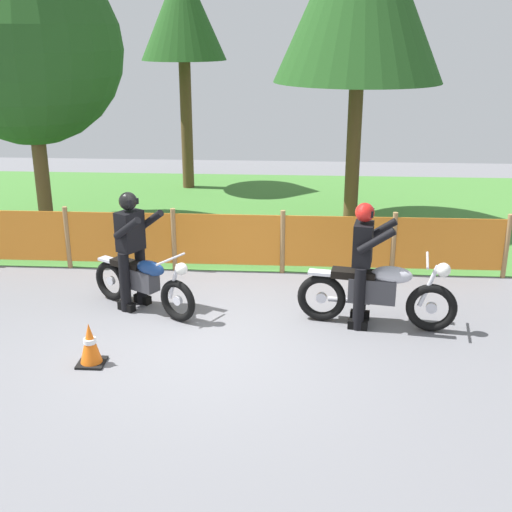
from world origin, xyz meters
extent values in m
cube|color=slate|center=(0.00, 0.00, -0.01)|extent=(24.00, 24.00, 0.02)
cube|color=#427A33|center=(0.00, 6.27, 0.01)|extent=(24.00, 7.42, 0.01)
cylinder|color=#997547|center=(-2.66, 2.56, 0.53)|extent=(0.08, 0.08, 1.05)
cylinder|color=#997547|center=(-0.89, 2.56, 0.53)|extent=(0.08, 0.08, 1.05)
cylinder|color=#997547|center=(0.89, 2.56, 0.53)|extent=(0.08, 0.08, 1.05)
cylinder|color=#997547|center=(2.66, 2.56, 0.53)|extent=(0.08, 0.08, 1.05)
cylinder|color=#997547|center=(4.43, 2.56, 0.53)|extent=(0.08, 0.08, 1.05)
cube|color=orange|center=(-3.55, 2.56, 0.54)|extent=(1.69, 0.02, 0.85)
cube|color=orange|center=(-1.77, 2.56, 0.54)|extent=(1.69, 0.02, 0.85)
cube|color=orange|center=(0.00, 2.56, 0.54)|extent=(1.69, 0.02, 0.85)
cube|color=orange|center=(1.77, 2.56, 0.54)|extent=(1.69, 0.02, 0.85)
cube|color=orange|center=(3.55, 2.56, 0.54)|extent=(1.69, 0.02, 0.85)
cylinder|color=brown|center=(-3.86, 4.74, 1.10)|extent=(0.28, 0.28, 2.20)
sphere|color=#23511E|center=(-3.86, 4.74, 3.41)|extent=(3.44, 3.44, 3.44)
cylinder|color=brown|center=(-1.61, 8.44, 1.53)|extent=(0.28, 0.28, 3.06)
cone|color=#23511E|center=(-1.61, 8.44, 4.18)|extent=(2.00, 2.00, 2.22)
cylinder|color=brown|center=(2.19, 5.49, 1.40)|extent=(0.28, 0.28, 2.81)
torus|color=black|center=(2.89, 0.50, 0.33)|extent=(0.67, 0.22, 0.66)
cylinder|color=silver|center=(2.89, 0.50, 0.33)|extent=(0.15, 0.09, 0.14)
torus|color=black|center=(1.46, 0.74, 0.33)|extent=(0.67, 0.22, 0.66)
cylinder|color=silver|center=(1.46, 0.74, 0.33)|extent=(0.15, 0.09, 0.14)
cube|color=#38383D|center=(2.13, 0.63, 0.52)|extent=(0.65, 0.35, 0.33)
ellipsoid|color=#B7B7C1|center=(2.36, 0.59, 0.75)|extent=(0.57, 0.34, 0.23)
cube|color=black|center=(1.87, 0.67, 0.71)|extent=(0.61, 0.32, 0.10)
cube|color=silver|center=(1.46, 0.74, 0.69)|extent=(0.40, 0.23, 0.04)
cylinder|color=silver|center=(2.83, 0.51, 0.63)|extent=(0.25, 0.10, 0.59)
sphere|color=white|center=(3.00, 0.48, 0.87)|extent=(0.22, 0.22, 0.19)
cylinder|color=silver|center=(2.79, 0.51, 0.98)|extent=(0.14, 0.62, 0.03)
cylinder|color=silver|center=(1.85, 0.82, 0.27)|extent=(0.57, 0.17, 0.07)
torus|color=black|center=(-0.48, 0.60, 0.30)|extent=(0.56, 0.39, 0.59)
cylinder|color=silver|center=(-0.48, 0.60, 0.30)|extent=(0.14, 0.11, 0.13)
torus|color=black|center=(-1.59, 1.27, 0.30)|extent=(0.56, 0.39, 0.59)
cylinder|color=silver|center=(-1.59, 1.27, 0.30)|extent=(0.14, 0.11, 0.13)
cube|color=#38383D|center=(-1.08, 0.96, 0.46)|extent=(0.59, 0.48, 0.30)
ellipsoid|color=navy|center=(-0.89, 0.85, 0.66)|extent=(0.53, 0.44, 0.20)
cube|color=black|center=(-1.27, 1.08, 0.64)|extent=(0.55, 0.44, 0.09)
cube|color=silver|center=(-1.59, 1.27, 0.62)|extent=(0.36, 0.30, 0.04)
cylinder|color=silver|center=(-0.53, 0.63, 0.56)|extent=(0.21, 0.16, 0.53)
sphere|color=white|center=(-0.41, 0.55, 0.78)|extent=(0.23, 0.23, 0.17)
cylinder|color=silver|center=(-0.56, 0.65, 0.88)|extent=(0.31, 0.49, 0.03)
cylinder|color=silver|center=(-1.25, 1.21, 0.24)|extent=(0.47, 0.32, 0.06)
cylinder|color=black|center=(2.00, 0.81, 0.43)|extent=(0.17, 0.17, 0.86)
cube|color=black|center=(2.00, 0.81, 0.06)|extent=(0.27, 0.15, 0.12)
cylinder|color=black|center=(1.95, 0.50, 0.43)|extent=(0.17, 0.17, 0.86)
cube|color=black|center=(1.95, 0.50, 0.06)|extent=(0.27, 0.15, 0.12)
cube|color=black|center=(1.98, 0.65, 1.14)|extent=(0.30, 0.40, 0.56)
cylinder|color=black|center=(2.19, 0.84, 1.26)|extent=(0.49, 0.18, 0.38)
cylinder|color=black|center=(2.12, 0.41, 1.26)|extent=(0.49, 0.18, 0.38)
sphere|color=red|center=(1.98, 0.65, 1.56)|extent=(0.29, 0.29, 0.25)
cube|color=black|center=(2.07, 0.64, 1.56)|extent=(0.06, 0.18, 0.08)
cylinder|color=black|center=(-1.11, 1.17, 0.43)|extent=(0.21, 0.21, 0.86)
cube|color=black|center=(-1.11, 1.17, 0.06)|extent=(0.28, 0.23, 0.12)
cylinder|color=black|center=(-1.28, 0.89, 0.43)|extent=(0.21, 0.21, 0.86)
cube|color=black|center=(-1.28, 0.89, 0.06)|extent=(0.28, 0.23, 0.12)
cube|color=black|center=(-1.20, 1.03, 1.14)|extent=(0.39, 0.43, 0.56)
cylinder|color=black|center=(-0.93, 1.13, 1.26)|extent=(0.47, 0.34, 0.38)
cylinder|color=black|center=(-1.15, 0.75, 1.26)|extent=(0.47, 0.34, 0.38)
sphere|color=black|center=(-1.20, 1.03, 1.56)|extent=(0.34, 0.34, 0.25)
cube|color=black|center=(-1.11, 0.98, 1.56)|extent=(0.12, 0.17, 0.08)
cube|color=black|center=(-1.30, -0.68, 0.01)|extent=(0.32, 0.32, 0.03)
cone|color=orange|center=(-1.30, -0.68, 0.28)|extent=(0.26, 0.26, 0.50)
cylinder|color=white|center=(-1.30, -0.68, 0.31)|extent=(0.15, 0.15, 0.06)
camera|label=1|loc=(1.11, -7.51, 3.81)|focal=46.04mm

